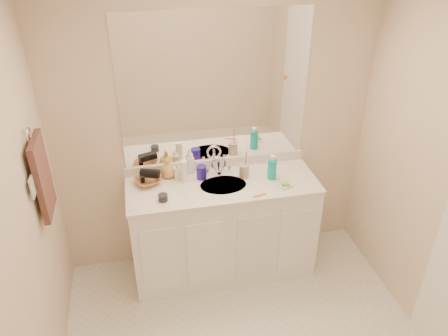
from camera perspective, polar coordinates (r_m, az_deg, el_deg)
ceiling at (r=1.96m, az=6.37°, el=20.45°), size 2.60×2.60×0.02m
wall_back at (r=3.54m, az=-1.10°, el=4.69°), size 2.60×0.02×2.40m
wall_left at (r=2.49m, az=-25.92°, el=-11.30°), size 0.02×2.60×2.40m
vanity_cabinet at (r=3.72m, az=-0.16°, el=-7.95°), size 1.50×0.55×0.85m
countertop at (r=3.47m, az=-0.17°, el=-2.23°), size 1.52×0.57×0.03m
backsplash at (r=3.66m, az=-1.02°, el=0.63°), size 1.52×0.03×0.08m
sink_basin at (r=3.45m, az=-0.10°, el=-2.37°), size 0.37×0.37×0.02m
faucet at (r=3.57m, az=-0.71°, el=0.07°), size 0.02×0.02×0.11m
mirror at (r=3.40m, az=-1.14°, el=10.14°), size 1.48×0.01×1.20m
blue_mug at (r=3.50m, az=-2.95°, el=-0.56°), size 0.10×0.10×0.11m
tan_cup at (r=3.52m, az=2.66°, el=-0.39°), size 0.09×0.09×0.11m
toothbrush at (r=3.48m, az=2.86°, el=0.98°), size 0.01×0.03×0.18m
mouthwash_bottle at (r=3.51m, az=6.29°, el=-0.13°), size 0.08×0.08×0.17m
soap_dish at (r=3.45m, az=8.01°, el=-2.32°), size 0.12×0.11×0.01m
green_soap at (r=3.44m, az=8.03°, el=-2.06°), size 0.07×0.06×0.02m
orange_comb at (r=3.32m, az=4.65°, el=-3.60°), size 0.11×0.05×0.00m
dark_jar at (r=3.28m, az=-7.98°, el=-3.85°), size 0.09×0.09×0.05m
extra_white_bottle at (r=3.46m, az=-5.23°, el=-0.40°), size 0.07×0.07×0.18m
soap_bottle_white at (r=3.58m, az=-4.37°, el=0.76°), size 0.08×0.08×0.18m
soap_bottle_cream at (r=3.51m, az=-6.06°, el=-0.25°), size 0.08×0.08×0.15m
soap_bottle_yellow at (r=3.54m, az=-7.32°, el=-0.03°), size 0.16×0.16×0.16m
wicker_basket at (r=3.50m, az=-9.90°, el=-1.65°), size 0.27×0.27×0.05m
hair_dryer at (r=3.47m, az=-9.67°, el=-0.70°), size 0.16×0.12×0.07m
towel_ring at (r=2.94m, az=-24.12°, el=3.88°), size 0.01×0.11×0.11m
hand_towel at (r=3.07m, az=-22.61°, el=-1.08°), size 0.04×0.32×0.55m
switch_plate at (r=2.88m, az=-23.75°, el=-2.29°), size 0.01×0.08×0.13m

